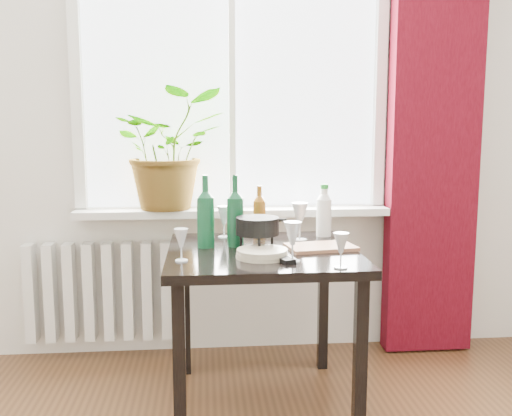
{
  "coord_description": "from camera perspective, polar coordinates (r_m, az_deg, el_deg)",
  "views": [
    {
      "loc": [
        -0.16,
        -0.97,
        1.3
      ],
      "look_at": [
        0.07,
        1.55,
        0.93
      ],
      "focal_mm": 40.0,
      "sensor_mm": 36.0,
      "label": 1
    }
  ],
  "objects": [
    {
      "name": "wineglass_front_right",
      "position": [
        2.35,
        3.68,
        -3.36
      ],
      "size": [
        0.09,
        0.09,
        0.17
      ],
      "primitive_type": null,
      "rotation": [
        0.0,
        0.0,
        -0.32
      ],
      "color": "silver",
      "rests_on": "table"
    },
    {
      "name": "fondue_pot",
      "position": [
        2.57,
        0.15,
        -2.59
      ],
      "size": [
        0.25,
        0.23,
        0.15
      ],
      "primitive_type": null,
      "rotation": [
        0.0,
        0.0,
        -0.15
      ],
      "color": "black",
      "rests_on": "table"
    },
    {
      "name": "curtain",
      "position": [
        3.35,
        17.4,
        7.83
      ],
      "size": [
        0.5,
        0.12,
        2.56
      ],
      "color": "#3B050E",
      "rests_on": "ground"
    },
    {
      "name": "window",
      "position": [
        3.21,
        -2.45,
        13.63
      ],
      "size": [
        1.72,
        0.08,
        1.62
      ],
      "color": "white",
      "rests_on": "ground"
    },
    {
      "name": "tv_remote",
      "position": [
        2.4,
        2.5,
        -5.01
      ],
      "size": [
        0.11,
        0.18,
        0.02
      ],
      "primitive_type": "cube",
      "rotation": [
        0.0,
        0.0,
        0.37
      ],
      "color": "black",
      "rests_on": "table"
    },
    {
      "name": "wine_bottle_right",
      "position": [
        2.65,
        -2.1,
        -0.22
      ],
      "size": [
        0.09,
        0.09,
        0.34
      ],
      "primitive_type": null,
      "rotation": [
        0.0,
        0.0,
        0.17
      ],
      "color": "#0C3F21",
      "rests_on": "table"
    },
    {
      "name": "cleaning_bottle",
      "position": [
        2.91,
        6.81,
        -0.23
      ],
      "size": [
        0.09,
        0.09,
        0.27
      ],
      "primitive_type": null,
      "rotation": [
        0.0,
        0.0,
        0.17
      ],
      "color": "silver",
      "rests_on": "table"
    },
    {
      "name": "windowsill",
      "position": [
        3.16,
        -2.3,
        -0.37
      ],
      "size": [
        1.72,
        0.2,
        0.04
      ],
      "color": "silver",
      "rests_on": "ground"
    },
    {
      "name": "potted_plant",
      "position": [
        3.14,
        -8.67,
        5.83
      ],
      "size": [
        0.69,
        0.64,
        0.65
      ],
      "primitive_type": "imported",
      "rotation": [
        0.0,
        0.0,
        0.25
      ],
      "color": "#43751F",
      "rests_on": "windowsill"
    },
    {
      "name": "bottle_amber",
      "position": [
        2.89,
        0.34,
        -0.23
      ],
      "size": [
        0.08,
        0.08,
        0.26
      ],
      "primitive_type": null,
      "rotation": [
        0.0,
        0.0,
        0.4
      ],
      "color": "brown",
      "rests_on": "table"
    },
    {
      "name": "wine_bottle_left",
      "position": [
        2.63,
        -5.07,
        -0.26
      ],
      "size": [
        0.1,
        0.1,
        0.34
      ],
      "primitive_type": null,
      "rotation": [
        0.0,
        0.0,
        -0.34
      ],
      "color": "#0D4625",
      "rests_on": "table"
    },
    {
      "name": "cutting_board",
      "position": [
        2.63,
        6.5,
        -3.89
      ],
      "size": [
        0.33,
        0.24,
        0.02
      ],
      "primitive_type": "cube",
      "rotation": [
        0.0,
        0.0,
        0.16
      ],
      "color": "#956043",
      "rests_on": "table"
    },
    {
      "name": "wineglass_back_center",
      "position": [
        2.79,
        4.39,
        -1.31
      ],
      "size": [
        0.1,
        0.1,
        0.19
      ],
      "primitive_type": null,
      "rotation": [
        0.0,
        0.0,
        0.2
      ],
      "color": "white",
      "rests_on": "table"
    },
    {
      "name": "plate_stack",
      "position": [
        2.44,
        0.62,
        -4.56
      ],
      "size": [
        0.3,
        0.3,
        0.04
      ],
      "primitive_type": "cylinder",
      "rotation": [
        0.0,
        0.0,
        -0.4
      ],
      "color": "beige",
      "rests_on": "table"
    },
    {
      "name": "table",
      "position": [
        2.62,
        0.6,
        -6.15
      ],
      "size": [
        0.85,
        0.85,
        0.74
      ],
      "color": "black",
      "rests_on": "ground"
    },
    {
      "name": "wineglass_back_left",
      "position": [
        2.86,
        -3.21,
        -1.36
      ],
      "size": [
        0.07,
        0.07,
        0.16
      ],
      "primitive_type": null,
      "rotation": [
        0.0,
        0.0,
        0.02
      ],
      "color": "silver",
      "rests_on": "table"
    },
    {
      "name": "radiator",
      "position": [
        3.34,
        -15.39,
        -8.04
      ],
      "size": [
        0.8,
        0.1,
        0.55
      ],
      "color": "silver",
      "rests_on": "ground"
    },
    {
      "name": "wineglass_far_right",
      "position": [
        2.27,
        8.49,
        -4.2
      ],
      "size": [
        0.08,
        0.08,
        0.15
      ],
      "primitive_type": null,
      "rotation": [
        0.0,
        0.0,
        0.42
      ],
      "color": "#B1B7BE",
      "rests_on": "table"
    },
    {
      "name": "wineglass_front_left",
      "position": [
        2.38,
        -7.48,
        -3.66
      ],
      "size": [
        0.07,
        0.07,
        0.14
      ],
      "primitive_type": null,
      "rotation": [
        0.0,
        0.0,
        0.23
      ],
      "color": "silver",
      "rests_on": "table"
    }
  ]
}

